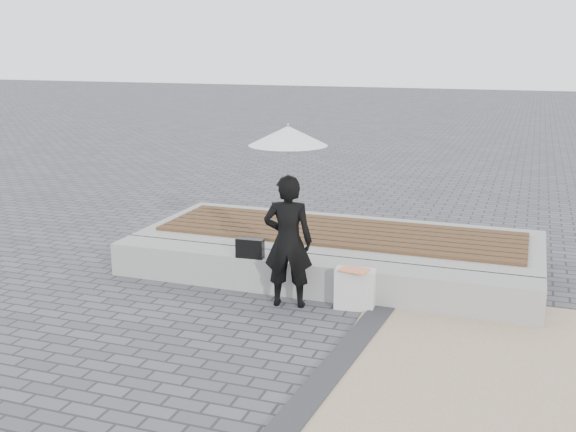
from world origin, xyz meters
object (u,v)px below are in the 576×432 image
Objects in this scene: woman at (288,241)px; parasol at (288,136)px; canvas_tote at (355,289)px; handbag at (250,248)px; seating_ledge at (311,276)px.

woman is 1.38× the size of parasol.
woman is 3.24× the size of canvas_tote.
parasol reaches higher than handbag.
canvas_tote is at bearing -9.99° from handbag.
woman is at bearing -172.56° from canvas_tote.
parasol is at bearing -11.05° from woman.
canvas_tote is at bearing -27.30° from seating_ledge.
seating_ledge is at bearing 74.21° from parasol.
woman reaches higher than canvas_tote.
parasol is at bearing -172.56° from canvas_tote.
parasol is 1.47m from handbag.
seating_ledge is 0.66m from canvas_tote.
handbag is (-0.56, 0.28, -0.21)m from woman.
parasol is 1.78m from canvas_tote.
canvas_tote is at bearing 180.00° from woman.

